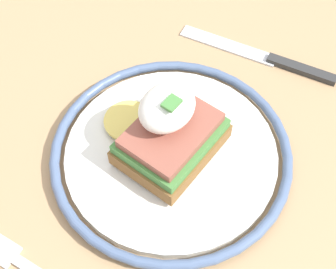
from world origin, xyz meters
name	(u,v)px	position (x,y,z in m)	size (l,w,h in m)	color
dining_table	(170,213)	(0.00, 0.00, 0.60)	(0.85, 0.74, 0.73)	tan
plate	(168,150)	(0.00, 0.00, 0.74)	(0.24, 0.24, 0.02)	silver
sandwich	(168,129)	(0.00, 0.01, 0.78)	(0.10, 0.11, 0.07)	brown
knife	(269,59)	(0.17, -0.01, 0.74)	(0.05, 0.19, 0.01)	#2D2D2D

